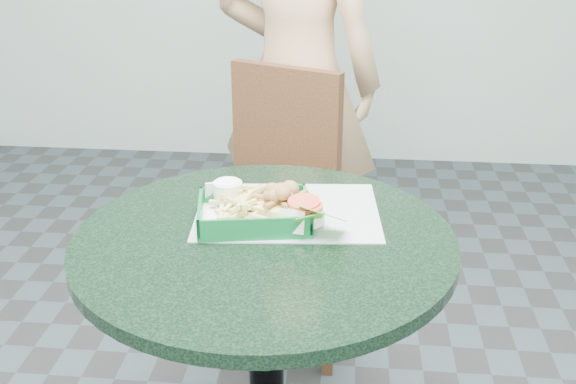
# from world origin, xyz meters

# --- Properties ---
(cafe_table) EXTENTS (0.82, 0.82, 0.75)m
(cafe_table) POSITION_xyz_m (0.00, 0.00, 0.58)
(cafe_table) COLOR black
(cafe_table) RESTS_ON floor
(dining_chair) EXTENTS (0.40, 0.40, 0.93)m
(dining_chair) POSITION_xyz_m (-0.04, 0.77, 0.53)
(dining_chair) COLOR black
(dining_chair) RESTS_ON floor
(diner_person) EXTENTS (0.79, 0.64, 1.88)m
(diner_person) POSITION_xyz_m (-0.02, 1.06, 0.94)
(diner_person) COLOR tan
(diner_person) RESTS_ON floor
(placemat) EXTENTS (0.44, 0.34, 0.00)m
(placemat) POSITION_xyz_m (0.04, 0.12, 0.75)
(placemat) COLOR #9CB5AD
(placemat) RESTS_ON cafe_table
(food_basket) EXTENTS (0.24, 0.18, 0.05)m
(food_basket) POSITION_xyz_m (-0.03, 0.06, 0.77)
(food_basket) COLOR #0B5C29
(food_basket) RESTS_ON placemat
(crab_sandwich) EXTENTS (0.11, 0.11, 0.07)m
(crab_sandwich) POSITION_xyz_m (0.03, 0.09, 0.80)
(crab_sandwich) COLOR tan
(crab_sandwich) RESTS_ON food_basket
(fries_pile) EXTENTS (0.12, 0.13, 0.05)m
(fries_pile) POSITION_xyz_m (-0.06, 0.10, 0.79)
(fries_pile) COLOR #D3BF67
(fries_pile) RESTS_ON food_basket
(sauce_ramekin) EXTENTS (0.07, 0.07, 0.04)m
(sauce_ramekin) POSITION_xyz_m (-0.09, 0.13, 0.80)
(sauce_ramekin) COLOR white
(sauce_ramekin) RESTS_ON food_basket
(garnish_cup) EXTENTS (0.13, 0.12, 0.05)m
(garnish_cup) POSITION_xyz_m (0.09, 0.02, 0.79)
(garnish_cup) COLOR white
(garnish_cup) RESTS_ON food_basket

